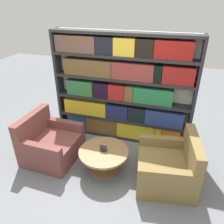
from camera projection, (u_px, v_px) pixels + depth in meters
name	position (u px, v px, depth m)	size (l,w,h in m)	color
ground_plane	(102.00, 176.00, 3.62)	(14.00, 14.00, 0.00)	slate
bookshelf	(122.00, 90.00, 4.20)	(2.69, 0.30, 2.12)	silver
armchair_left	(50.00, 144.00, 3.95)	(0.89, 0.94, 0.83)	brown
armchair_right	(168.00, 167.00, 3.42)	(0.99, 1.04, 0.83)	olive
coffee_table	(104.00, 156.00, 3.61)	(0.82, 0.82, 0.41)	olive
table_sign	(104.00, 148.00, 3.53)	(0.12, 0.06, 0.12)	black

